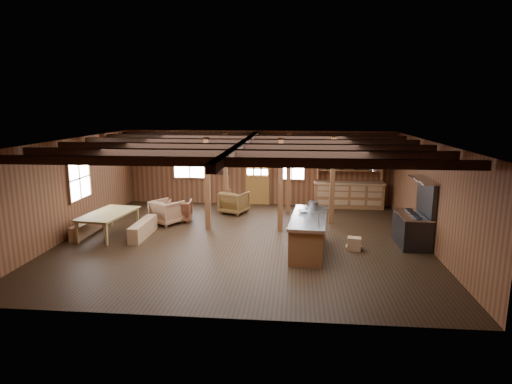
% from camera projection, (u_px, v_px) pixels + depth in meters
% --- Properties ---
extents(room, '(10.04, 9.04, 2.84)m').
position_uv_depth(room, '(243.00, 191.00, 11.76)').
color(room, black).
rests_on(room, ground).
extents(ceiling_joists, '(9.80, 8.82, 0.18)m').
position_uv_depth(ceiling_joists, '(243.00, 144.00, 11.68)').
color(ceiling_joists, black).
rests_on(ceiling_joists, ceiling).
extents(timber_posts, '(3.95, 2.35, 2.80)m').
position_uv_depth(timber_posts, '(267.00, 179.00, 13.75)').
color(timber_posts, '#4B2715').
rests_on(timber_posts, floor).
extents(back_door, '(1.02, 0.08, 2.15)m').
position_uv_depth(back_door, '(257.00, 182.00, 16.21)').
color(back_door, brown).
rests_on(back_door, floor).
extents(window_back_left, '(1.32, 0.06, 1.32)m').
position_uv_depth(window_back_left, '(190.00, 162.00, 16.31)').
color(window_back_left, white).
rests_on(window_back_left, wall_back).
extents(window_back_right, '(1.02, 0.06, 1.32)m').
position_uv_depth(window_back_right, '(292.00, 163.00, 15.96)').
color(window_back_right, white).
rests_on(window_back_right, wall_back).
extents(window_left, '(0.14, 1.24, 1.32)m').
position_uv_depth(window_left, '(79.00, 178.00, 12.66)').
color(window_left, white).
rests_on(window_left, wall_back).
extents(notice_boards, '(1.08, 0.03, 0.90)m').
position_uv_depth(notice_boards, '(218.00, 161.00, 16.20)').
color(notice_boards, beige).
rests_on(notice_boards, wall_back).
extents(back_counter, '(2.55, 0.60, 2.45)m').
position_uv_depth(back_counter, '(349.00, 192.00, 15.72)').
color(back_counter, brown).
rests_on(back_counter, floor).
extents(pendant_lamps, '(1.86, 2.36, 0.66)m').
position_uv_depth(pendant_lamps, '(172.00, 156.00, 12.77)').
color(pendant_lamps, '#2D2D2F').
rests_on(pendant_lamps, ceiling).
extents(pot_rack, '(0.42, 3.00, 0.45)m').
position_uv_depth(pot_rack, '(364.00, 159.00, 11.72)').
color(pot_rack, '#2D2D2F').
rests_on(pot_rack, ceiling).
extents(kitchen_island, '(1.11, 2.57, 1.20)m').
position_uv_depth(kitchen_island, '(309.00, 234.00, 11.03)').
color(kitchen_island, brown).
rests_on(kitchen_island, floor).
extents(step_stool, '(0.42, 0.32, 0.34)m').
position_uv_depth(step_stool, '(354.00, 244.00, 11.19)').
color(step_stool, '#9C6747').
rests_on(step_stool, floor).
extents(commercial_range, '(0.78, 1.48, 1.83)m').
position_uv_depth(commercial_range, '(414.00, 224.00, 11.51)').
color(commercial_range, '#2D2D2F').
rests_on(commercial_range, floor).
extents(dining_table, '(1.32, 2.06, 0.68)m').
position_uv_depth(dining_table, '(110.00, 224.00, 12.41)').
color(dining_table, olive).
rests_on(dining_table, floor).
extents(bench_wall, '(0.28, 1.47, 0.40)m').
position_uv_depth(bench_wall, '(86.00, 228.00, 12.50)').
color(bench_wall, '#9C6747').
rests_on(bench_wall, floor).
extents(bench_aisle, '(0.31, 1.65, 0.45)m').
position_uv_depth(bench_aisle, '(143.00, 229.00, 12.34)').
color(bench_aisle, '#9C6747').
rests_on(bench_aisle, floor).
extents(armchair_a, '(0.83, 0.85, 0.70)m').
position_uv_depth(armchair_a, '(180.00, 211.00, 13.94)').
color(armchair_a, '#5D2F1B').
rests_on(armchair_a, floor).
extents(armchair_b, '(1.10, 1.12, 0.78)m').
position_uv_depth(armchair_b, '(234.00, 202.00, 14.96)').
color(armchair_b, brown).
rests_on(armchair_b, floor).
extents(armchair_c, '(1.15, 1.16, 0.77)m').
position_uv_depth(armchair_c, '(167.00, 212.00, 13.63)').
color(armchair_c, brown).
rests_on(armchair_c, floor).
extents(counter_pot, '(0.29, 0.29, 0.17)m').
position_uv_depth(counter_pot, '(313.00, 204.00, 11.86)').
color(counter_pot, '#B5B8BC').
rests_on(counter_pot, kitchen_island).
extents(bowl, '(0.31, 0.31, 0.06)m').
position_uv_depth(bowl, '(303.00, 211.00, 11.32)').
color(bowl, silver).
rests_on(bowl, kitchen_island).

